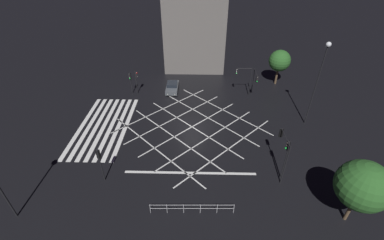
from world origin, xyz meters
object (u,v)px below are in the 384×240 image
at_px(traffic_light_sw_cross, 136,78).
at_px(traffic_light_se_main, 100,159).
at_px(traffic_light_nw_main, 255,79).
at_px(street_tree_far, 280,61).
at_px(traffic_light_nw_cross, 243,75).
at_px(traffic_light_sw_main, 130,79).
at_px(street_lamp_east, 321,69).
at_px(traffic_light_ne_cross, 286,152).
at_px(traffic_light_ne_main, 283,146).
at_px(waiting_car, 172,87).
at_px(street_tree_near, 363,186).

relative_size(traffic_light_sw_cross, traffic_light_se_main, 0.95).
xyz_separation_m(traffic_light_nw_main, street_tree_far, (-4.72, 4.40, 0.83)).
xyz_separation_m(traffic_light_nw_cross, street_tree_far, (-3.99, 5.97, 0.61)).
distance_m(traffic_light_sw_main, street_lamp_east, 24.70).
distance_m(traffic_light_ne_cross, traffic_light_se_main, 16.70).
bearing_deg(traffic_light_ne_main, traffic_light_nw_main, -0.51).
xyz_separation_m(traffic_light_sw_cross, traffic_light_nw_cross, (0.28, 15.32, 0.71)).
xyz_separation_m(traffic_light_ne_main, street_tree_far, (-19.33, 4.53, 0.50)).
height_order(traffic_light_se_main, waiting_car, traffic_light_se_main).
bearing_deg(traffic_light_nw_cross, traffic_light_sw_main, -0.39).
xyz_separation_m(traffic_light_nw_main, traffic_light_nw_cross, (-0.73, -1.57, 0.22)).
xyz_separation_m(traffic_light_ne_main, street_tree_near, (5.16, 4.25, 0.66)).
relative_size(traffic_light_sw_main, street_tree_near, 0.57).
xyz_separation_m(street_tree_far, waiting_car, (2.71, -16.26, -3.21)).
distance_m(traffic_light_sw_main, traffic_light_ne_main, 23.45).
height_order(traffic_light_ne_cross, traffic_light_nw_main, traffic_light_ne_cross).
relative_size(traffic_light_nw_cross, waiting_car, 1.09).
relative_size(traffic_light_sw_main, traffic_light_nw_cross, 0.77).
height_order(traffic_light_nw_main, waiting_car, traffic_light_nw_main).
bearing_deg(street_lamp_east, waiting_car, -115.54).
bearing_deg(street_lamp_east, street_tree_far, -174.72).
distance_m(traffic_light_sw_main, street_tree_near, 30.09).
height_order(traffic_light_nw_cross, street_tree_near, street_tree_near).
relative_size(traffic_light_ne_main, traffic_light_nw_main, 1.11).
relative_size(traffic_light_nw_cross, traffic_light_se_main, 1.19).
height_order(traffic_light_sw_main, waiting_car, traffic_light_sw_main).
bearing_deg(street_tree_far, waiting_car, -80.52).
distance_m(traffic_light_se_main, street_tree_near, 21.22).
xyz_separation_m(traffic_light_nw_cross, waiting_car, (-1.28, -10.28, -2.60)).
relative_size(traffic_light_ne_cross, street_tree_far, 0.83).
height_order(traffic_light_nw_main, traffic_light_se_main, traffic_light_nw_main).
xyz_separation_m(street_lamp_east, street_tree_far, (-10.97, -1.01, -3.41)).
height_order(traffic_light_sw_main, traffic_light_ne_cross, traffic_light_ne_cross).
xyz_separation_m(traffic_light_se_main, street_tree_near, (3.77, 20.84, 1.34)).
bearing_deg(waiting_car, traffic_light_ne_cross, 34.16).
height_order(traffic_light_ne_cross, street_tree_near, street_tree_near).
xyz_separation_m(traffic_light_se_main, street_tree_far, (-20.72, 21.12, 1.18)).
distance_m(traffic_light_ne_main, waiting_car, 20.52).
relative_size(traffic_light_nw_cross, street_tree_near, 0.74).
height_order(traffic_light_se_main, street_tree_near, street_tree_near).
bearing_deg(traffic_light_sw_main, traffic_light_ne_main, 48.76).
bearing_deg(street_lamp_east, traffic_light_se_main, -66.22).
bearing_deg(traffic_light_ne_main, traffic_light_ne_cross, -173.44).
bearing_deg(street_lamp_east, traffic_light_nw_cross, -134.93).
bearing_deg(traffic_light_ne_cross, traffic_light_nw_main, -90.15).
bearing_deg(traffic_light_sw_main, traffic_light_ne_cross, 47.47).
relative_size(street_lamp_east, waiting_car, 2.54).
distance_m(traffic_light_ne_cross, traffic_light_nw_main, 15.41).
xyz_separation_m(traffic_light_ne_main, waiting_car, (-16.62, -11.72, -2.71)).
bearing_deg(street_tree_near, traffic_light_ne_cross, -136.39).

